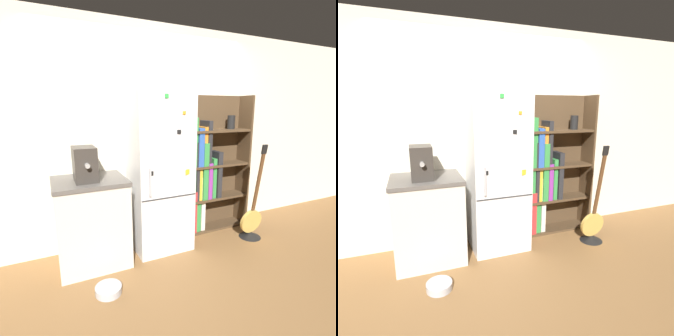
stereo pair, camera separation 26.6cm
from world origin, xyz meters
The scene contains 8 objects.
ground_plane centered at (0.00, 0.00, 0.00)m, with size 16.00×16.00×0.00m, color olive.
wall_back centered at (0.00, 0.47, 1.30)m, with size 8.00×0.05×2.60m.
refrigerator centered at (0.00, 0.17, 0.96)m, with size 0.65×0.59×1.92m.
bookshelf centered at (0.76, 0.33, 0.83)m, with size 0.94×0.30×1.81m.
kitchen_counter centered at (-0.79, 0.14, 0.47)m, with size 0.73×0.63×0.93m.
espresso_machine centered at (-0.83, 0.09, 1.10)m, with size 0.21×0.36×0.34m.
guitar centered at (1.15, -0.16, 0.18)m, with size 0.31×0.29×1.23m.
pet_bowl centered at (-0.77, -0.44, 0.04)m, with size 0.24×0.24×0.07m.
Camera 1 is at (-1.16, -2.54, 1.63)m, focal length 28.00 mm.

